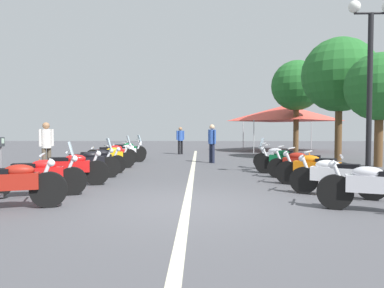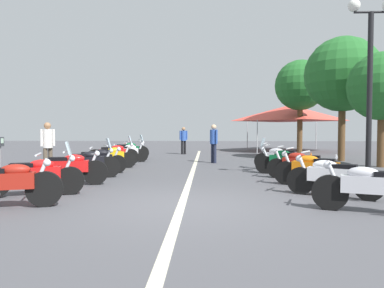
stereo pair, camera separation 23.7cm
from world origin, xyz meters
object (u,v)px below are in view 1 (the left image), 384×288
object	(u,v)px
motorcycle_left_row_1	(37,176)
motorcycle_left_row_4	(96,160)
motorcycle_right_row_4	(287,161)
motorcycle_left_row_6	(112,154)
motorcycle_right_row_0	(378,187)
motorcycle_left_row_5	(109,157)
motorcycle_left_row_0	(10,184)
bystander_0	(212,140)
roadside_tree_2	(339,75)
motorcycle_right_row_3	(303,164)
roadside_tree_1	(380,87)
event_tent	(286,113)
motorcycle_left_row_8	(125,150)
traffic_cone_1	(309,160)
motorcycle_left_row_2	(69,168)
traffic_cone_0	(40,169)
motorcycle_right_row_1	(335,176)
motorcycle_left_row_3	(86,163)
motorcycle_left_row_7	(125,153)
motorcycle_right_row_5	(279,157)
street_lamp_twin_globe	(370,59)
bystander_2	(46,143)
bystander_1	(180,138)
roadside_tree_0	(296,86)
parking_meter	(0,154)
motorcycle_right_row_2	(316,169)

from	to	relation	value
motorcycle_left_row_1	motorcycle_left_row_4	bearing A→B (deg)	70.84
motorcycle_right_row_4	motorcycle_left_row_6	bearing A→B (deg)	-1.23
motorcycle_right_row_0	motorcycle_left_row_5	bearing A→B (deg)	-26.80
motorcycle_left_row_0	motorcycle_right_row_0	distance (m)	6.61
motorcycle_left_row_4	bystander_0	xyz separation A→B (m)	(3.92, -4.00, 0.55)
motorcycle_left_row_6	roadside_tree_2	distance (m)	11.07
motorcycle_left_row_0	motorcycle_right_row_3	xyz separation A→B (m)	(4.07, -6.52, -0.02)
motorcycle_left_row_6	motorcycle_right_row_3	bearing A→B (deg)	-50.44
motorcycle_right_row_0	roadside_tree_1	bearing A→B (deg)	-97.38
motorcycle_left_row_4	bystander_0	world-z (taller)	bystander_0
event_tent	motorcycle_left_row_8	bearing A→B (deg)	128.49
bystander_0	traffic_cone_1	bearing A→B (deg)	123.98
motorcycle_left_row_2	traffic_cone_0	world-z (taller)	motorcycle_left_row_2
motorcycle_right_row_1	motorcycle_right_row_4	world-z (taller)	motorcycle_right_row_1
motorcycle_right_row_4	roadside_tree_1	distance (m)	5.62
motorcycle_left_row_3	traffic_cone_1	bearing A→B (deg)	0.23
motorcycle_left_row_6	motorcycle_left_row_8	bearing A→B (deg)	70.48
motorcycle_left_row_7	motorcycle_right_row_5	world-z (taller)	motorcycle_right_row_5
street_lamp_twin_globe	bystander_2	size ratio (longest dim) A/B	2.87
motorcycle_left_row_1	event_tent	distance (m)	19.66
bystander_1	event_tent	size ratio (longest dim) A/B	0.28
roadside_tree_0	motorcycle_left_row_8	bearing A→B (deg)	115.36
motorcycle_left_row_0	motorcycle_left_row_3	xyz separation A→B (m)	(4.05, -0.09, 0.00)
motorcycle_right_row_3	motorcycle_left_row_6	bearing A→B (deg)	-4.48
motorcycle_left_row_0	parking_meter	size ratio (longest dim) A/B	1.53
motorcycle_left_row_0	motorcycle_right_row_2	distance (m)	7.03
motorcycle_left_row_6	parking_meter	size ratio (longest dim) A/B	1.57
street_lamp_twin_globe	roadside_tree_0	world-z (taller)	roadside_tree_0
motorcycle_left_row_3	motorcycle_left_row_5	distance (m)	2.75
motorcycle_left_row_4	motorcycle_right_row_5	distance (m)	6.53
motorcycle_left_row_7	motorcycle_left_row_5	bearing A→B (deg)	-113.47
motorcycle_left_row_0	motorcycle_right_row_3	distance (m)	7.68
motorcycle_left_row_7	bystander_1	distance (m)	5.90
motorcycle_right_row_3	motorcycle_left_row_7	bearing A→B (deg)	-13.67
motorcycle_left_row_6	motorcycle_right_row_3	xyz separation A→B (m)	(-3.85, -6.63, -0.03)
motorcycle_right_row_3	traffic_cone_0	bearing A→B (deg)	26.15
motorcycle_left_row_5	traffic_cone_0	bearing A→B (deg)	-139.17
motorcycle_left_row_8	parking_meter	size ratio (longest dim) A/B	1.60
motorcycle_left_row_4	motorcycle_right_row_2	size ratio (longest dim) A/B	1.03
traffic_cone_1	event_tent	world-z (taller)	event_tent
motorcycle_left_row_5	bystander_2	world-z (taller)	bystander_2
roadside_tree_1	motorcycle_right_row_4	bearing A→B (deg)	120.47
motorcycle_left_row_6	bystander_0	bearing A→B (deg)	-3.34
street_lamp_twin_globe	bystander_2	distance (m)	10.24
motorcycle_right_row_2	roadside_tree_0	size ratio (longest dim) A/B	0.34
traffic_cone_0	motorcycle_left_row_6	bearing A→B (deg)	-16.77
motorcycle_right_row_5	motorcycle_left_row_3	bearing A→B (deg)	43.13
street_lamp_twin_globe	bystander_1	xyz separation A→B (m)	(11.44, 5.75, -2.41)
street_lamp_twin_globe	roadside_tree_0	distance (m)	11.86
traffic_cone_0	roadside_tree_0	xyz separation A→B (m)	(11.09, -10.63, 3.84)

